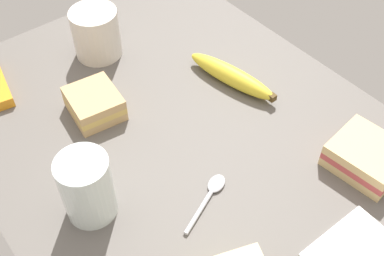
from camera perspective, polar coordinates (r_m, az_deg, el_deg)
tabletop at (r=79.21cm, az=0.00°, el=-1.94°), size 90.00×64.00×2.00cm
coffee_mug_black at (r=93.94cm, az=-11.29°, el=11.38°), size 10.53×10.96×9.57cm
sandwich_main at (r=78.27cm, az=20.36°, el=-3.26°), size 11.64×10.71×4.40cm
sandwich_side at (r=82.89cm, az=-11.73°, el=2.90°), size 10.04×9.26×4.40cm
glass_of_milk at (r=68.16cm, az=-12.48°, el=-7.38°), size 7.46×7.46×10.85cm
banana at (r=87.33cm, az=4.81°, el=6.30°), size 19.12×7.24×3.54cm
spoon at (r=71.55cm, az=2.21°, el=-7.94°), size 5.92×11.27×0.80cm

